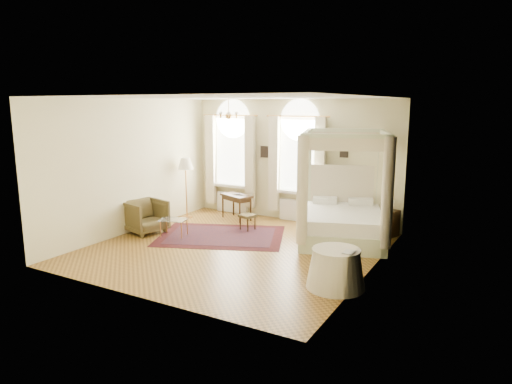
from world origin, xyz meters
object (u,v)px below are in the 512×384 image
at_px(writing_desk, 236,198).
at_px(stool, 248,217).
at_px(coffee_table, 174,221).
at_px(nightstand, 387,223).
at_px(canopy_bed, 343,217).
at_px(side_table, 336,269).
at_px(armchair, 146,216).
at_px(floor_lamp, 186,167).

bearing_deg(writing_desk, stool, -44.40).
bearing_deg(coffee_table, nightstand, 30.06).
relative_size(canopy_bed, side_table, 2.77).
bearing_deg(canopy_bed, writing_desk, 170.45).
height_order(nightstand, coffee_table, nightstand).
bearing_deg(armchair, side_table, -87.14).
height_order(nightstand, writing_desk, writing_desk).
bearing_deg(canopy_bed, stool, -173.44).
bearing_deg(coffee_table, side_table, -13.67).
bearing_deg(floor_lamp, stool, -7.90).
xyz_separation_m(writing_desk, stool, (0.84, -0.82, -0.26)).
height_order(canopy_bed, stool, canopy_bed).
relative_size(writing_desk, coffee_table, 1.45).
bearing_deg(armchair, nightstand, -49.60).
distance_m(armchair, floor_lamp, 2.03).
distance_m(canopy_bed, stool, 2.44).
relative_size(stool, side_table, 0.41).
bearing_deg(armchair, stool, -41.86).
relative_size(stool, armchair, 0.47).
relative_size(armchair, floor_lamp, 0.53).
xyz_separation_m(floor_lamp, side_table, (5.40, -2.76, -1.11)).
height_order(coffee_table, floor_lamp, floor_lamp).
relative_size(canopy_bed, nightstand, 4.45).
distance_m(armchair, coffee_table, 0.83).
distance_m(nightstand, armchair, 5.97).
height_order(writing_desk, coffee_table, writing_desk).
bearing_deg(side_table, writing_desk, 141.10).
xyz_separation_m(nightstand, armchair, (-5.32, -2.69, 0.09)).
xyz_separation_m(canopy_bed, coffee_table, (-3.69, -1.64, -0.20)).
height_order(canopy_bed, armchair, canopy_bed).
relative_size(writing_desk, stool, 2.45).
xyz_separation_m(armchair, floor_lamp, (-0.08, 1.75, 1.04)).
bearing_deg(coffee_table, stool, 46.82).
xyz_separation_m(writing_desk, coffee_table, (-0.44, -2.18, -0.21)).
distance_m(coffee_table, floor_lamp, 2.17).
bearing_deg(writing_desk, coffee_table, -101.30).
distance_m(nightstand, coffee_table, 5.20).
distance_m(nightstand, side_table, 3.70).
relative_size(coffee_table, floor_lamp, 0.42).
relative_size(canopy_bed, stool, 6.69).
bearing_deg(writing_desk, side_table, -38.90).
xyz_separation_m(armchair, coffee_table, (0.82, 0.08, -0.03)).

